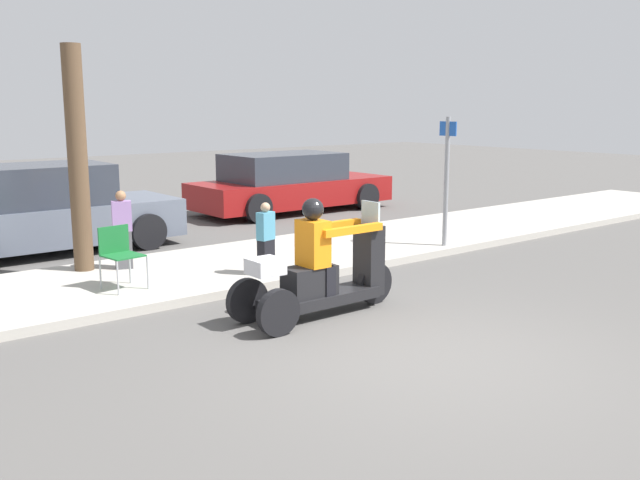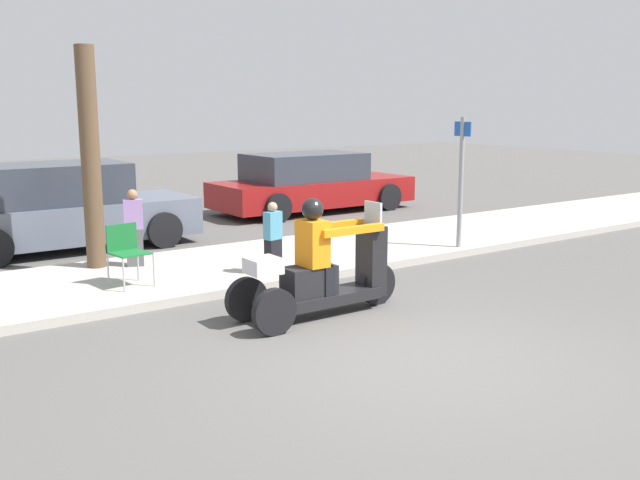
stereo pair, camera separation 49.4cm
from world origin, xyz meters
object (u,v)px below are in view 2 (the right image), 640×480
at_px(parked_car_lot_right, 63,209).
at_px(street_sign, 461,177).
at_px(motorcycle_trike, 321,274).
at_px(spectator_mid_group, 273,239).
at_px(folding_chair_curbside, 126,248).
at_px(spectator_with_child, 134,229).
at_px(parked_car_lot_left, 310,184).
at_px(tree_trunk, 91,159).

bearing_deg(parked_car_lot_right, street_sign, -38.39).
distance_m(motorcycle_trike, spectator_mid_group, 1.82).
distance_m(spectator_mid_group, street_sign, 3.69).
distance_m(folding_chair_curbside, parked_car_lot_right, 3.55).
distance_m(spectator_with_child, parked_car_lot_right, 2.52).
height_order(spectator_with_child, folding_chair_curbside, spectator_with_child).
relative_size(spectator_mid_group, street_sign, 0.47).
distance_m(spectator_with_child, parked_car_lot_left, 6.87).
bearing_deg(street_sign, motorcycle_trike, -158.16).
relative_size(spectator_mid_group, parked_car_lot_right, 0.24).
distance_m(motorcycle_trike, parked_car_lot_left, 8.56).
distance_m(parked_car_lot_right, tree_trunk, 2.45).
xyz_separation_m(motorcycle_trike, street_sign, (4.03, 1.61, 0.80)).
bearing_deg(parked_car_lot_right, spectator_mid_group, -66.59).
bearing_deg(motorcycle_trike, street_sign, 21.84).
bearing_deg(parked_car_lot_left, folding_chair_curbside, -142.62).
height_order(motorcycle_trike, spectator_with_child, motorcycle_trike).
bearing_deg(spectator_with_child, folding_chair_curbside, -115.64).
distance_m(spectator_mid_group, tree_trunk, 2.94).
xyz_separation_m(spectator_with_child, parked_car_lot_right, (-0.34, 2.49, 0.03)).
height_order(spectator_mid_group, spectator_with_child, spectator_with_child).
bearing_deg(spectator_with_child, spectator_mid_group, -48.52).
height_order(spectator_with_child, tree_trunk, tree_trunk).
bearing_deg(tree_trunk, spectator_mid_group, -44.49).
distance_m(spectator_mid_group, parked_car_lot_right, 4.50).
height_order(parked_car_lot_right, tree_trunk, tree_trunk).
relative_size(folding_chair_curbside, parked_car_lot_left, 0.17).
relative_size(folding_chair_curbside, parked_car_lot_right, 0.19).
bearing_deg(parked_car_lot_right, folding_chair_curbside, -92.62).
height_order(motorcycle_trike, parked_car_lot_right, parked_car_lot_right).
height_order(motorcycle_trike, spectator_mid_group, motorcycle_trike).
height_order(spectator_with_child, parked_car_lot_right, parked_car_lot_right).
distance_m(spectator_with_child, folding_chair_curbside, 1.17).
height_order(folding_chair_curbside, street_sign, street_sign).
xyz_separation_m(folding_chair_curbside, parked_car_lot_right, (0.16, 3.55, 0.09)).
xyz_separation_m(motorcycle_trike, parked_car_lot_left, (4.73, 7.14, 0.15)).
xyz_separation_m(spectator_mid_group, street_sign, (3.62, -0.16, 0.70)).
xyz_separation_m(spectator_with_child, tree_trunk, (-0.50, 0.28, 1.06)).
xyz_separation_m(motorcycle_trike, spectator_mid_group, (0.41, 1.77, 0.10)).
distance_m(parked_car_lot_left, parked_car_lot_right, 6.23).
height_order(parked_car_lot_right, street_sign, street_sign).
bearing_deg(folding_chair_curbside, spectator_with_child, 64.36).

